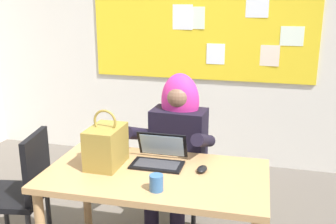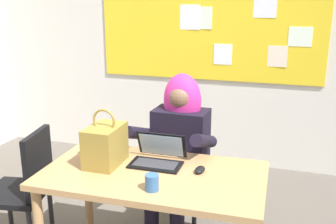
# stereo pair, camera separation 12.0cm
# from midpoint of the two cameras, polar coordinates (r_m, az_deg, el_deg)

# --- Properties ---
(wall_back_bulletin) EXTENTS (5.28, 2.25, 2.94)m
(wall_back_bulletin) POSITION_cam_midpoint_polar(r_m,az_deg,el_deg) (4.32, 4.13, 11.81)
(wall_back_bulletin) COLOR silver
(wall_back_bulletin) RESTS_ON ground
(desk_main) EXTENTS (1.42, 0.80, 0.75)m
(desk_main) POSITION_cam_midpoint_polar(r_m,az_deg,el_deg) (2.55, -3.21, -10.60)
(desk_main) COLOR tan
(desk_main) RESTS_ON ground
(chair_at_desk) EXTENTS (0.43, 0.43, 0.90)m
(chair_at_desk) POSITION_cam_midpoint_polar(r_m,az_deg,el_deg) (3.26, 0.75, -7.29)
(chair_at_desk) COLOR black
(chair_at_desk) RESTS_ON ground
(person_costumed) EXTENTS (0.61, 0.62, 1.25)m
(person_costumed) POSITION_cam_midpoint_polar(r_m,az_deg,el_deg) (3.06, 0.10, -4.22)
(person_costumed) COLOR black
(person_costumed) RESTS_ON ground
(laptop) EXTENTS (0.34, 0.27, 0.19)m
(laptop) POSITION_cam_midpoint_polar(r_m,az_deg,el_deg) (2.62, -2.61, -6.50)
(laptop) COLOR black
(laptop) RESTS_ON desk_main
(computer_mouse) EXTENTS (0.07, 0.11, 0.03)m
(computer_mouse) POSITION_cam_midpoint_polar(r_m,az_deg,el_deg) (2.51, 3.57, -8.24)
(computer_mouse) COLOR black
(computer_mouse) RESTS_ON desk_main
(handbag) EXTENTS (0.20, 0.30, 0.38)m
(handbag) POSITION_cam_midpoint_polar(r_m,az_deg,el_deg) (2.60, -10.26, -4.83)
(handbag) COLOR olive
(handbag) RESTS_ON desk_main
(coffee_mug) EXTENTS (0.08, 0.08, 0.09)m
(coffee_mug) POSITION_cam_midpoint_polar(r_m,az_deg,el_deg) (2.27, -3.23, -10.19)
(coffee_mug) COLOR #336099
(coffee_mug) RESTS_ON desk_main
(chair_spare_by_window) EXTENTS (0.49, 0.49, 0.91)m
(chair_spare_by_window) POSITION_cam_midpoint_polar(r_m,az_deg,el_deg) (3.03, -21.19, -10.13)
(chair_spare_by_window) COLOR black
(chair_spare_by_window) RESTS_ON ground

